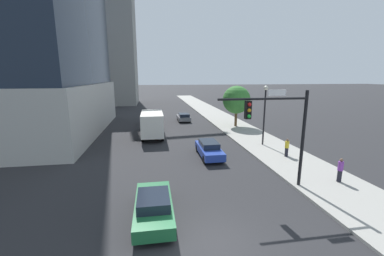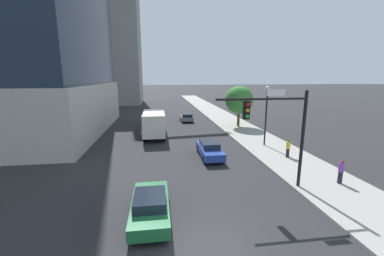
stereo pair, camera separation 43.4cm
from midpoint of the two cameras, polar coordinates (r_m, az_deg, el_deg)
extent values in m
plane|color=#28282B|center=(11.60, 4.02, -25.20)|extent=(400.00, 400.00, 0.00)
cube|color=#9E9B93|center=(31.80, 11.48, -0.88)|extent=(5.15, 120.00, 0.15)
cube|color=#B2AFA8|center=(37.21, -38.05, 3.29)|extent=(22.51, 24.08, 6.08)
cube|color=gray|center=(68.01, -19.89, 19.30)|extent=(14.69, 12.76, 33.03)
cube|color=gold|center=(64.44, -16.64, 23.90)|extent=(0.90, 0.90, 41.75)
cylinder|color=black|center=(16.59, 23.68, -2.43)|extent=(0.20, 0.20, 6.04)
cylinder|color=black|center=(14.86, 15.50, 6.54)|extent=(5.49, 0.14, 0.14)
cube|color=black|center=(14.57, 12.05, 4.14)|extent=(0.32, 0.36, 1.05)
sphere|color=red|center=(14.35, 12.38, 5.38)|extent=(0.22, 0.22, 0.22)
sphere|color=orange|center=(14.39, 12.32, 4.03)|extent=(0.22, 0.22, 0.22)
sphere|color=green|center=(14.44, 12.26, 2.70)|extent=(0.22, 0.22, 0.22)
cube|color=white|center=(15.19, 18.43, 7.80)|extent=(1.10, 0.04, 0.36)
cylinder|color=black|center=(25.56, 15.96, 2.31)|extent=(0.16, 0.16, 5.55)
sphere|color=silver|center=(25.26, 16.35, 8.93)|extent=(0.44, 0.44, 0.44)
cylinder|color=brown|center=(34.75, 9.80, 2.29)|extent=(0.36, 0.36, 2.26)
sphere|color=#387F33|center=(34.42, 9.95, 6.49)|extent=(3.81, 3.81, 3.81)
cube|color=#1E6638|center=(13.04, -9.88, -17.70)|extent=(1.83, 4.69, 0.60)
cube|color=#19212D|center=(12.54, -9.98, -16.17)|extent=(1.54, 2.06, 0.48)
cylinder|color=black|center=(14.60, -13.06, -15.54)|extent=(0.22, 0.67, 0.67)
cylinder|color=black|center=(14.57, -6.50, -15.36)|extent=(0.22, 0.67, 0.67)
cylinder|color=black|center=(11.87, -14.11, -22.61)|extent=(0.22, 0.67, 0.67)
cylinder|color=black|center=(11.82, -5.68, -22.42)|extent=(0.22, 0.67, 0.67)
cube|color=red|center=(36.83, -9.54, 1.78)|extent=(1.84, 4.27, 0.68)
cube|color=#19212D|center=(36.13, -9.58, 2.56)|extent=(1.55, 1.94, 0.54)
cylinder|color=black|center=(38.32, -10.74, 1.69)|extent=(0.22, 0.65, 0.65)
cylinder|color=black|center=(38.31, -8.31, 1.77)|extent=(0.22, 0.65, 0.65)
cylinder|color=black|center=(35.47, -10.85, 0.87)|extent=(0.22, 0.65, 0.65)
cylinder|color=black|center=(35.45, -8.23, 0.96)|extent=(0.22, 0.65, 0.65)
cube|color=slate|center=(39.08, -2.31, 2.41)|extent=(1.85, 4.07, 0.58)
cube|color=#19212D|center=(38.33, -2.20, 3.02)|extent=(1.55, 2.10, 0.47)
cylinder|color=black|center=(40.39, -3.69, 2.37)|extent=(0.22, 0.61, 0.61)
cylinder|color=black|center=(40.57, -1.40, 2.43)|extent=(0.22, 0.61, 0.61)
cylinder|color=black|center=(37.68, -3.28, 1.68)|extent=(0.22, 0.61, 0.61)
cylinder|color=black|center=(37.87, -0.83, 1.75)|extent=(0.22, 0.61, 0.61)
cube|color=#233D9E|center=(21.73, 3.43, -5.19)|extent=(1.71, 4.74, 0.62)
cube|color=#19212D|center=(21.70, 3.38, -3.71)|extent=(1.44, 2.42, 0.48)
cylinder|color=black|center=(23.18, 0.73, -4.75)|extent=(0.22, 0.69, 0.69)
cylinder|color=black|center=(23.47, 4.37, -4.56)|extent=(0.22, 0.69, 0.69)
cylinder|color=black|center=(20.17, 2.32, -7.34)|extent=(0.22, 0.69, 0.69)
cylinder|color=black|center=(20.51, 6.48, -7.07)|extent=(0.22, 0.69, 0.69)
cube|color=silver|center=(32.29, -9.63, 2.17)|extent=(2.40, 2.22, 2.10)
cube|color=silver|center=(28.28, -9.68, 1.12)|extent=(2.40, 5.57, 2.42)
cylinder|color=black|center=(32.53, -11.42, 0.11)|extent=(0.30, 0.93, 0.93)
cylinder|color=black|center=(32.51, -7.70, 0.23)|extent=(0.30, 0.93, 0.93)
cylinder|color=black|center=(27.23, -11.82, -2.20)|extent=(0.30, 0.93, 0.93)
cylinder|color=black|center=(27.21, -7.37, -2.06)|extent=(0.30, 0.93, 0.93)
cylinder|color=black|center=(22.85, 20.60, -5.28)|extent=(0.28, 0.28, 0.78)
cylinder|color=gold|center=(22.67, 20.73, -3.62)|extent=(0.34, 0.34, 0.60)
sphere|color=brown|center=(22.57, 20.80, -2.63)|extent=(0.21, 0.21, 0.21)
cylinder|color=black|center=(19.04, 30.51, -9.60)|extent=(0.28, 0.28, 0.79)
cylinder|color=purple|center=(18.82, 30.73, -7.61)|extent=(0.34, 0.34, 0.61)
sphere|color=brown|center=(18.70, 30.86, -6.42)|extent=(0.21, 0.21, 0.21)
camera|label=1|loc=(0.22, -90.64, -0.14)|focal=22.93mm
camera|label=2|loc=(0.22, 89.36, 0.14)|focal=22.93mm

